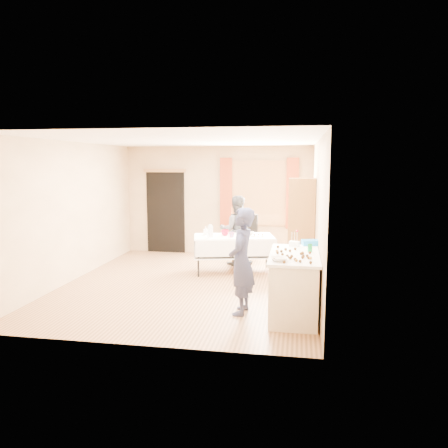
% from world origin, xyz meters
% --- Properties ---
extents(floor, '(4.50, 5.50, 0.02)m').
position_xyz_m(floor, '(0.00, 0.00, -0.01)').
color(floor, '#9E7047').
rests_on(floor, ground).
extents(ceiling, '(4.50, 5.50, 0.02)m').
position_xyz_m(ceiling, '(0.00, 0.00, 2.61)').
color(ceiling, white).
rests_on(ceiling, floor).
extents(wall_back, '(4.50, 0.02, 2.60)m').
position_xyz_m(wall_back, '(0.00, 2.76, 1.30)').
color(wall_back, tan).
rests_on(wall_back, floor).
extents(wall_front, '(4.50, 0.02, 2.60)m').
position_xyz_m(wall_front, '(0.00, -2.76, 1.30)').
color(wall_front, tan).
rests_on(wall_front, floor).
extents(wall_left, '(0.02, 5.50, 2.60)m').
position_xyz_m(wall_left, '(-2.26, 0.00, 1.30)').
color(wall_left, tan).
rests_on(wall_left, floor).
extents(wall_right, '(0.02, 5.50, 2.60)m').
position_xyz_m(wall_right, '(2.26, 0.00, 1.30)').
color(wall_right, tan).
rests_on(wall_right, floor).
extents(window_frame, '(1.32, 0.06, 1.52)m').
position_xyz_m(window_frame, '(1.00, 2.72, 1.50)').
color(window_frame, olive).
rests_on(window_frame, wall_back).
extents(window_pane, '(1.20, 0.02, 1.40)m').
position_xyz_m(window_pane, '(1.00, 2.71, 1.50)').
color(window_pane, white).
rests_on(window_pane, wall_back).
extents(curtain_left, '(0.28, 0.06, 1.65)m').
position_xyz_m(curtain_left, '(0.22, 2.67, 1.50)').
color(curtain_left, maroon).
rests_on(curtain_left, wall_back).
extents(curtain_right, '(0.28, 0.06, 1.65)m').
position_xyz_m(curtain_right, '(1.78, 2.67, 1.50)').
color(curtain_right, maroon).
rests_on(curtain_right, wall_back).
extents(doorway, '(0.95, 0.04, 2.00)m').
position_xyz_m(doorway, '(-1.30, 2.73, 1.00)').
color(doorway, black).
rests_on(doorway, floor).
extents(door_lintel, '(1.05, 0.06, 0.08)m').
position_xyz_m(door_lintel, '(-1.30, 2.70, 2.02)').
color(door_lintel, olive).
rests_on(door_lintel, wall_back).
extents(cabinet, '(0.50, 0.60, 1.91)m').
position_xyz_m(cabinet, '(1.99, 0.95, 0.96)').
color(cabinet, brown).
rests_on(cabinet, floor).
extents(counter, '(0.71, 1.49, 0.91)m').
position_xyz_m(counter, '(1.89, -1.32, 0.45)').
color(counter, beige).
rests_on(counter, floor).
extents(party_table, '(1.75, 1.18, 0.75)m').
position_xyz_m(party_table, '(0.66, 1.01, 0.45)').
color(party_table, black).
rests_on(party_table, floor).
extents(chair, '(0.55, 0.55, 1.05)m').
position_xyz_m(chair, '(0.76, 2.14, 0.31)').
color(chair, black).
rests_on(chair, floor).
extents(girl, '(0.62, 0.44, 1.57)m').
position_xyz_m(girl, '(1.13, -1.39, 0.78)').
color(girl, '#222547').
rests_on(girl, floor).
extents(woman, '(0.96, 0.86, 1.51)m').
position_xyz_m(woman, '(0.61, 1.69, 0.75)').
color(woman, black).
rests_on(woman, floor).
extents(soda_can, '(0.08, 0.08, 0.12)m').
position_xyz_m(soda_can, '(2.11, -1.17, 0.97)').
color(soda_can, '#107C36').
rests_on(soda_can, counter).
extents(mixing_bowl, '(0.35, 0.35, 0.05)m').
position_xyz_m(mixing_bowl, '(1.69, -1.83, 0.94)').
color(mixing_bowl, white).
rests_on(mixing_bowl, counter).
extents(foam_block, '(0.17, 0.13, 0.08)m').
position_xyz_m(foam_block, '(1.88, -0.76, 0.95)').
color(foam_block, white).
rests_on(foam_block, counter).
extents(blue_basket, '(0.34, 0.26, 0.08)m').
position_xyz_m(blue_basket, '(2.15, -0.60, 0.95)').
color(blue_basket, blue).
rests_on(blue_basket, counter).
extents(pitcher, '(0.15, 0.15, 0.22)m').
position_xyz_m(pitcher, '(0.22, 0.80, 0.86)').
color(pitcher, silver).
rests_on(pitcher, party_table).
extents(cup_red, '(0.16, 0.16, 0.12)m').
position_xyz_m(cup_red, '(0.48, 1.01, 0.81)').
color(cup_red, '#AF0723').
rests_on(cup_red, party_table).
extents(cup_rainbow, '(0.11, 0.11, 0.10)m').
position_xyz_m(cup_rainbow, '(0.64, 0.83, 0.80)').
color(cup_rainbow, red).
rests_on(cup_rainbow, party_table).
extents(small_bowl, '(0.36, 0.36, 0.06)m').
position_xyz_m(small_bowl, '(0.95, 1.19, 0.78)').
color(small_bowl, white).
rests_on(small_bowl, party_table).
extents(pastry_tray, '(0.29, 0.21, 0.02)m').
position_xyz_m(pastry_tray, '(1.15, 1.02, 0.76)').
color(pastry_tray, white).
rests_on(pastry_tray, party_table).
extents(bottle, '(0.08, 0.08, 0.17)m').
position_xyz_m(bottle, '(0.07, 1.06, 0.83)').
color(bottle, white).
rests_on(bottle, party_table).
extents(cake_balls, '(0.53, 1.06, 0.04)m').
position_xyz_m(cake_balls, '(1.86, -1.52, 0.93)').
color(cake_balls, '#3F2314').
rests_on(cake_balls, counter).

